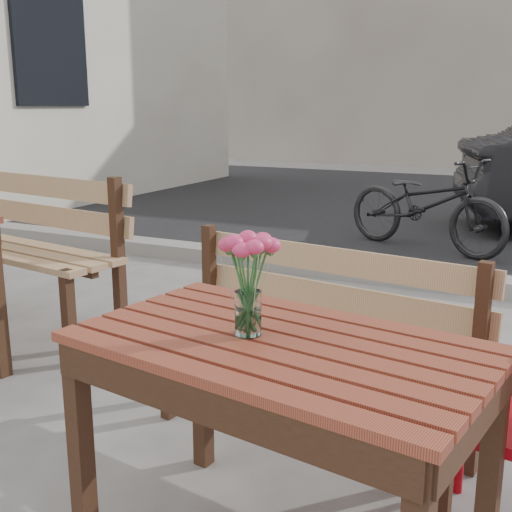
{
  "coord_description": "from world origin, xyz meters",
  "views": [
    {
      "loc": [
        0.77,
        -1.66,
        1.31
      ],
      "look_at": [
        0.01,
        -0.11,
        0.9
      ],
      "focal_mm": 45.0,
      "sensor_mm": 36.0,
      "label": 1
    }
  ],
  "objects": [
    {
      "name": "main_table",
      "position": [
        0.11,
        -0.16,
        0.58
      ],
      "size": [
        1.21,
        0.82,
        0.69
      ],
      "rotation": [
        0.0,
        0.0,
        -0.16
      ],
      "color": "maroon",
      "rests_on": "ground"
    },
    {
      "name": "second_bench",
      "position": [
        -2.1,
        1.08,
        0.58
      ],
      "size": [
        1.6,
        0.7,
        0.96
      ],
      "rotation": [
        0.0,
        0.0,
        -0.16
      ],
      "color": "#A37754",
      "rests_on": "ground"
    },
    {
      "name": "street",
      "position": [
        0.0,
        5.06,
        0.03
      ],
      "size": [
        30.0,
        8.12,
        0.12
      ],
      "color": "black",
      "rests_on": "ground"
    },
    {
      "name": "main_bench",
      "position": [
        -0.05,
        0.58,
        0.49
      ],
      "size": [
        1.35,
        0.57,
        0.81
      ],
      "rotation": [
        0.0,
        0.0,
        -0.15
      ],
      "color": "#A37754",
      "rests_on": "ground"
    },
    {
      "name": "bicycle",
      "position": [
        -0.38,
        4.24,
        0.43
      ],
      "size": [
        1.73,
        1.13,
        0.86
      ],
      "primitive_type": "imported",
      "rotation": [
        0.0,
        0.0,
        1.2
      ],
      "color": "black",
      "rests_on": "ground"
    },
    {
      "name": "main_vase",
      "position": [
        0.01,
        -0.16,
        0.87
      ],
      "size": [
        0.16,
        0.16,
        0.29
      ],
      "color": "white",
      "rests_on": "main_table"
    }
  ]
}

